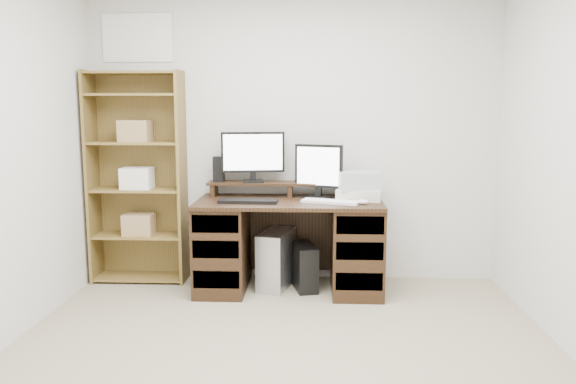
# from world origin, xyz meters

# --- Properties ---
(room) EXTENTS (3.54, 4.04, 2.54)m
(room) POSITION_xyz_m (-0.00, 0.00, 1.25)
(room) COLOR gray
(room) RESTS_ON ground
(desk) EXTENTS (1.50, 0.70, 0.75)m
(desk) POSITION_xyz_m (-0.01, 1.64, 0.39)
(desk) COLOR black
(desk) RESTS_ON ground
(riser_shelf) EXTENTS (1.40, 0.22, 0.12)m
(riser_shelf) POSITION_xyz_m (-0.01, 1.85, 0.84)
(riser_shelf) COLOR black
(riser_shelf) RESTS_ON desk
(monitor_wide) EXTENTS (0.53, 0.16, 0.42)m
(monitor_wide) POSITION_xyz_m (-0.33, 1.85, 1.11)
(monitor_wide) COLOR black
(monitor_wide) RESTS_ON riser_shelf
(monitor_small) EXTENTS (0.39, 0.21, 0.45)m
(monitor_small) POSITION_xyz_m (0.22, 1.75, 0.99)
(monitor_small) COLOR black
(monitor_small) RESTS_ON desk
(speaker) EXTENTS (0.09, 0.09, 0.21)m
(speaker) POSITION_xyz_m (-0.62, 1.87, 0.98)
(speaker) COLOR black
(speaker) RESTS_ON riser_shelf
(keyboard_black) EXTENTS (0.47, 0.17, 0.03)m
(keyboard_black) POSITION_xyz_m (-0.33, 1.51, 0.76)
(keyboard_black) COLOR black
(keyboard_black) RESTS_ON desk
(keyboard_white) EXTENTS (0.47, 0.27, 0.02)m
(keyboard_white) POSITION_xyz_m (0.32, 1.53, 0.76)
(keyboard_white) COLOR white
(keyboard_white) RESTS_ON desk
(mouse) EXTENTS (0.11, 0.09, 0.04)m
(mouse) POSITION_xyz_m (0.57, 1.48, 0.77)
(mouse) COLOR white
(mouse) RESTS_ON desk
(printer) EXTENTS (0.38, 0.31, 0.09)m
(printer) POSITION_xyz_m (0.55, 1.69, 0.79)
(printer) COLOR beige
(printer) RESTS_ON desk
(basket) EXTENTS (0.36, 0.28, 0.14)m
(basket) POSITION_xyz_m (0.55, 1.69, 0.91)
(basket) COLOR #A3A8AD
(basket) RESTS_ON printer
(tower_silver) EXTENTS (0.32, 0.51, 0.48)m
(tower_silver) POSITION_xyz_m (-0.12, 1.71, 0.24)
(tower_silver) COLOR #B0B3B7
(tower_silver) RESTS_ON ground
(tower_black) EXTENTS (0.24, 0.40, 0.37)m
(tower_black) POSITION_xyz_m (0.11, 1.67, 0.19)
(tower_black) COLOR black
(tower_black) RESTS_ON ground
(bookshelf) EXTENTS (0.80, 0.30, 1.80)m
(bookshelf) POSITION_xyz_m (-1.32, 1.86, 0.92)
(bookshelf) COLOR olive
(bookshelf) RESTS_ON ground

